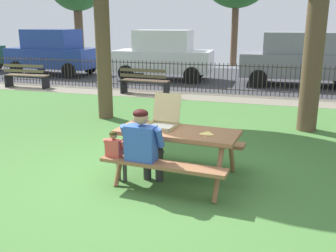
{
  "coord_description": "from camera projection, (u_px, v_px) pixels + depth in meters",
  "views": [
    {
      "loc": [
        2.02,
        -5.15,
        2.34
      ],
      "look_at": [
        0.36,
        0.37,
        0.75
      ],
      "focal_mm": 40.98,
      "sensor_mm": 36.0,
      "label": 1
    }
  ],
  "objects": [
    {
      "name": "cobblestone_walkway",
      "position": [
        215.0,
        97.0,
        12.1
      ],
      "size": [
        28.0,
        1.4,
        0.01
      ],
      "primitive_type": "cube",
      "color": "gray"
    },
    {
      "name": "adult_at_table",
      "position": [
        144.0,
        145.0,
        5.36
      ],
      "size": [
        0.62,
        0.61,
        1.19
      ],
      "color": "#2C2C2C",
      "rests_on": "ground"
    },
    {
      "name": "picnic_table_foreground",
      "position": [
        177.0,
        141.0,
        5.72
      ],
      "size": [
        1.91,
        1.62,
        0.79
      ],
      "color": "#8C5C3C",
      "rests_on": "ground"
    },
    {
      "name": "iron_fence_streetside",
      "position": [
        219.0,
        78.0,
        12.61
      ],
      "size": [
        20.63,
        0.03,
        1.01
      ],
      "color": "#2D2823",
      "rests_on": "ground"
    },
    {
      "name": "parked_car_right",
      "position": [
        301.0,
        58.0,
        14.07
      ],
      "size": [
        4.49,
        2.1,
        1.94
      ],
      "color": "slate",
      "rests_on": "ground"
    },
    {
      "name": "parked_car_center",
      "position": [
        164.0,
        55.0,
        15.54
      ],
      "size": [
        3.98,
        1.99,
        1.98
      ],
      "color": "silver",
      "rests_on": "ground"
    },
    {
      "name": "child_at_table",
      "position": [
        116.0,
        152.0,
        5.53
      ],
      "size": [
        0.33,
        0.32,
        0.83
      ],
      "color": "#414141",
      "rests_on": "ground"
    },
    {
      "name": "park_bench_center",
      "position": [
        144.0,
        82.0,
        12.5
      ],
      "size": [
        1.62,
        0.55,
        0.85
      ],
      "color": "brown",
      "rests_on": "ground"
    },
    {
      "name": "pizza_slice_on_table",
      "position": [
        206.0,
        134.0,
        5.46
      ],
      "size": [
        0.17,
        0.23,
        0.02
      ],
      "color": "#F5D865",
      "rests_on": "picnic_table_foreground"
    },
    {
      "name": "park_bench_left",
      "position": [
        26.0,
        76.0,
        13.75
      ],
      "size": [
        1.61,
        0.51,
        0.85
      ],
      "color": "brown",
      "rests_on": "ground"
    },
    {
      "name": "pizza_box_open",
      "position": [
        163.0,
        119.0,
        5.86
      ],
      "size": [
        0.48,
        0.54,
        0.48
      ],
      "color": "tan",
      "rests_on": "picnic_table_foreground"
    },
    {
      "name": "street_asphalt",
      "position": [
        232.0,
        79.0,
        16.0
      ],
      "size": [
        28.0,
        7.05,
        0.01
      ],
      "primitive_type": "cube",
      "color": "#38383D"
    },
    {
      "name": "ground",
      "position": [
        170.0,
        145.0,
        7.49
      ],
      "size": [
        28.0,
        11.38,
        0.02
      ],
      "primitive_type": "cube",
      "color": "#457637"
    },
    {
      "name": "parked_car_left",
      "position": [
        53.0,
        52.0,
        16.97
      ],
      "size": [
        3.96,
        1.95,
        1.98
      ],
      "color": "navy",
      "rests_on": "ground"
    }
  ]
}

